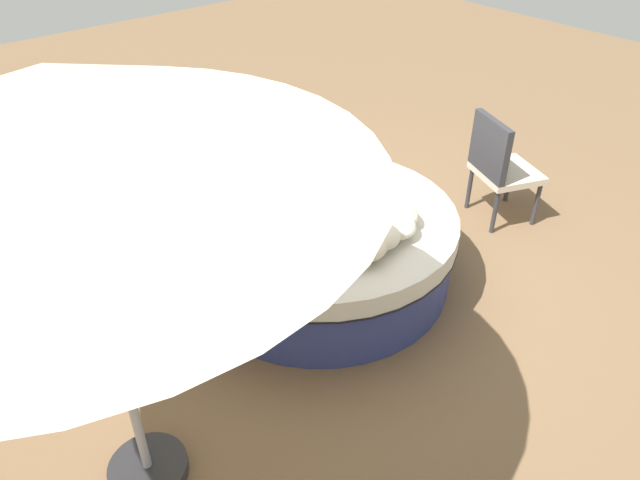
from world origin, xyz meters
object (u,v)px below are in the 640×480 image
throw_pillow_4 (390,209)px  patio_umbrella (58,126)px  throw_pillow_0 (330,250)px  throw_pillow_3 (389,222)px  throw_pillow_2 (374,231)px  round_bed (320,246)px  throw_pillow_1 (353,239)px  planter (14,130)px  patio_chair (499,163)px

throw_pillow_4 → patio_umbrella: (0.35, -2.23, 1.42)m
throw_pillow_0 → throw_pillow_3: bearing=89.0°
throw_pillow_2 → round_bed: bearing=-176.4°
throw_pillow_1 → throw_pillow_0: bearing=-92.8°
throw_pillow_2 → throw_pillow_4: size_ratio=0.84×
throw_pillow_1 → planter: planter is taller
planter → throw_pillow_1: bearing=18.3°
throw_pillow_2 → patio_chair: size_ratio=0.42×
throw_pillow_3 → round_bed: bearing=-157.8°
throw_pillow_1 → throw_pillow_2: (0.03, 0.17, 0.00)m
round_bed → patio_umbrella: 2.72m
throw_pillow_3 → throw_pillow_0: bearing=-91.0°
throw_pillow_1 → throw_pillow_4: bearing=103.8°
throw_pillow_3 → throw_pillow_4: size_ratio=0.87×
round_bed → throw_pillow_4: 0.65m
patio_chair → throw_pillow_0: bearing=-63.3°
throw_pillow_0 → planter: bearing=-164.7°
patio_umbrella → planter: patio_umbrella is taller
round_bed → patio_umbrella: bearing=-68.5°
patio_chair → planter: bearing=-114.9°
throw_pillow_2 → patio_umbrella: (0.21, -1.92, 1.41)m
round_bed → throw_pillow_3: 0.67m
throw_pillow_3 → planter: size_ratio=0.39×
patio_umbrella → throw_pillow_3: bearing=96.4°
throw_pillow_3 → patio_chair: patio_chair is taller
patio_chair → patio_umbrella: bearing=-61.4°
round_bed → planter: 3.20m
throw_pillow_0 → throw_pillow_1: 0.20m
throw_pillow_2 → patio_chair: patio_chair is taller
throw_pillow_3 → throw_pillow_4: (-0.12, 0.13, 0.00)m
throw_pillow_3 → planter: (-3.43, -1.47, -0.05)m
patio_umbrella → throw_pillow_2: bearing=96.2°
throw_pillow_0 → planter: size_ratio=0.37×
throw_pillow_3 → planter: planter is taller
throw_pillow_3 → throw_pillow_4: bearing=131.7°
patio_chair → throw_pillow_1: bearing=-62.6°
throw_pillow_0 → planter: (-3.42, -0.94, -0.05)m
throw_pillow_1 → patio_chair: size_ratio=0.54×
patio_chair → planter: size_ratio=0.89×
throw_pillow_0 → throw_pillow_4: throw_pillow_4 is taller
round_bed → throw_pillow_3: (0.51, 0.21, 0.38)m
throw_pillow_3 → patio_umbrella: (0.24, -2.10, 1.42)m
throw_pillow_3 → patio_chair: 1.57m
patio_umbrella → planter: bearing=170.3°
round_bed → throw_pillow_1: (0.51, -0.14, 0.39)m
round_bed → patio_umbrella: size_ratio=0.83×
throw_pillow_2 → patio_chair: 1.75m
patio_chair → throw_pillow_3: bearing=-61.4°
round_bed → throw_pillow_2: throw_pillow_2 is taller
throw_pillow_4 → patio_umbrella: 2.66m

